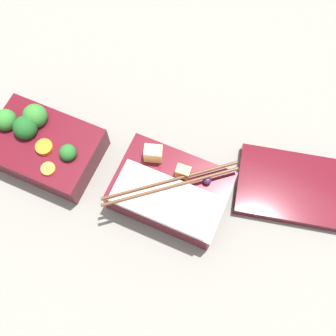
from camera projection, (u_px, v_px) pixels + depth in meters
ground_plane at (109, 174)px, 0.67m from camera, size 3.00×3.00×0.00m
bento_tray_vegetable at (43, 145)px, 0.66m from camera, size 0.18×0.12×0.08m
bento_tray_rice at (170, 191)px, 0.63m from camera, size 0.18×0.15×0.08m
bento_lid at (290, 187)px, 0.65m from camera, size 0.20×0.16×0.02m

